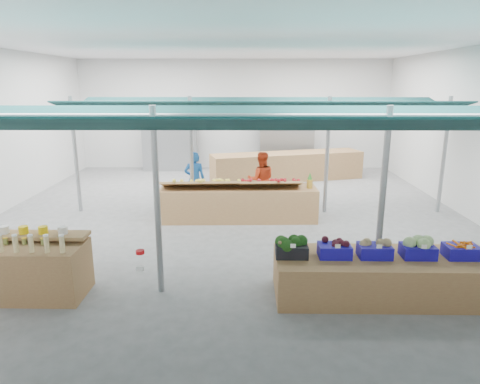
% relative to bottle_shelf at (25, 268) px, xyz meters
% --- Properties ---
extents(floor, '(13.00, 13.00, 0.00)m').
position_rel_bottle_shelf_xyz_m(floor, '(3.14, 4.13, -0.46)').
color(floor, '#606062').
rests_on(floor, ground).
extents(hall, '(13.00, 13.00, 13.00)m').
position_rel_bottle_shelf_xyz_m(hall, '(3.14, 5.57, 2.18)').
color(hall, silver).
rests_on(hall, ground).
extents(pole_grid, '(10.00, 4.60, 3.00)m').
position_rel_bottle_shelf_xyz_m(pole_grid, '(3.89, 2.38, 1.35)').
color(pole_grid, gray).
rests_on(pole_grid, floor).
extents(awnings, '(9.50, 7.08, 0.30)m').
position_rel_bottle_shelf_xyz_m(awnings, '(3.89, 2.38, 2.32)').
color(awnings, '#0A292E').
rests_on(awnings, pole_grid).
extents(back_shelving_left, '(2.00, 0.50, 2.00)m').
position_rel_bottle_shelf_xyz_m(back_shelving_left, '(0.64, 10.13, 0.54)').
color(back_shelving_left, '#B23F33').
rests_on(back_shelving_left, floor).
extents(back_shelving_right, '(2.00, 0.50, 2.00)m').
position_rel_bottle_shelf_xyz_m(back_shelving_right, '(5.14, 10.13, 0.54)').
color(back_shelving_right, '#B23F33').
rests_on(back_shelving_right, floor).
extents(bottle_shelf, '(1.92, 1.17, 1.13)m').
position_rel_bottle_shelf_xyz_m(bottle_shelf, '(0.00, 0.00, 0.00)').
color(bottle_shelf, brown).
rests_on(bottle_shelf, floor).
extents(veg_counter, '(3.47, 1.18, 0.67)m').
position_rel_bottle_shelf_xyz_m(veg_counter, '(5.73, -0.01, -0.13)').
color(veg_counter, brown).
rests_on(veg_counter, floor).
extents(fruit_counter, '(3.85, 1.00, 0.82)m').
position_rel_bottle_shelf_xyz_m(fruit_counter, '(3.36, 3.92, -0.05)').
color(fruit_counter, brown).
rests_on(fruit_counter, floor).
extents(far_counter, '(5.42, 2.51, 0.96)m').
position_rel_bottle_shelf_xyz_m(far_counter, '(5.01, 8.43, 0.02)').
color(far_counter, brown).
rests_on(far_counter, floor).
extents(vendor_left, '(0.57, 0.38, 1.53)m').
position_rel_bottle_shelf_xyz_m(vendor_left, '(2.16, 5.02, 0.30)').
color(vendor_left, '#164D93').
rests_on(vendor_left, floor).
extents(vendor_right, '(0.76, 0.60, 1.53)m').
position_rel_bottle_shelf_xyz_m(vendor_right, '(3.96, 5.02, 0.30)').
color(vendor_right, '#B93416').
rests_on(vendor_right, floor).
extents(crate_broccoli, '(0.51, 0.40, 0.35)m').
position_rel_bottle_shelf_xyz_m(crate_broccoli, '(4.24, -0.00, 0.37)').
color(crate_broccoli, black).
rests_on(crate_broccoli, veg_counter).
extents(crate_beets, '(0.51, 0.40, 0.29)m').
position_rel_bottle_shelf_xyz_m(crate_beets, '(4.91, -0.01, 0.34)').
color(crate_beets, '#160E9A').
rests_on(crate_beets, veg_counter).
extents(crate_celeriac, '(0.51, 0.40, 0.31)m').
position_rel_bottle_shelf_xyz_m(crate_celeriac, '(5.53, -0.01, 0.36)').
color(crate_celeriac, '#160E9A').
rests_on(crate_celeriac, veg_counter).
extents(crate_cabbage, '(0.51, 0.40, 0.35)m').
position_rel_bottle_shelf_xyz_m(crate_cabbage, '(6.21, -0.02, 0.37)').
color(crate_cabbage, '#160E9A').
rests_on(crate_cabbage, veg_counter).
extents(crate_carrots, '(0.51, 0.40, 0.29)m').
position_rel_bottle_shelf_xyz_m(crate_carrots, '(6.88, -0.02, 0.32)').
color(crate_carrots, '#160E9A').
rests_on(crate_carrots, veg_counter).
extents(sparrow, '(0.12, 0.09, 0.11)m').
position_rel_bottle_shelf_xyz_m(sparrow, '(4.08, -0.12, 0.46)').
color(sparrow, brown).
rests_on(sparrow, crate_broccoli).
extents(pole_ribbon, '(0.12, 0.12, 0.28)m').
position_rel_bottle_shelf_xyz_m(pole_ribbon, '(2.09, -0.89, 0.62)').
color(pole_ribbon, red).
rests_on(pole_ribbon, pole_grid).
extents(apple_heap_yellow, '(1.93, 0.79, 0.27)m').
position_rel_bottle_shelf_xyz_m(apple_heap_yellow, '(2.45, 3.81, 0.53)').
color(apple_heap_yellow, '#997247').
rests_on(apple_heap_yellow, fruit_counter).
extents(apple_heap_red, '(1.53, 0.77, 0.27)m').
position_rel_bottle_shelf_xyz_m(apple_heap_red, '(4.14, 3.85, 0.53)').
color(apple_heap_red, '#997247').
rests_on(apple_heap_red, fruit_counter).
extents(pineapple, '(0.14, 0.14, 0.39)m').
position_rel_bottle_shelf_xyz_m(pineapple, '(5.10, 3.87, 0.54)').
color(pineapple, '#8C6019').
rests_on(pineapple, fruit_counter).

